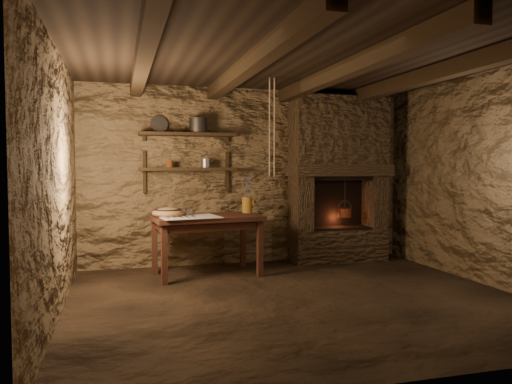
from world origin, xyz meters
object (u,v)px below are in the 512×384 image
object	(u,v)px
work_table	(207,243)
stoneware_jug	(247,197)
red_pot	(345,212)
wooden_bowl	(168,213)
iron_stockpot	(198,126)

from	to	relation	value
work_table	stoneware_jug	distance (m)	0.82
stoneware_jug	red_pot	bearing A→B (deg)	26.54
wooden_bowl	red_pot	size ratio (longest dim) A/B	0.69
stoneware_jug	iron_stockpot	xyz separation A→B (m)	(-0.59, 0.29, 0.92)
work_table	wooden_bowl	world-z (taller)	wooden_bowl
stoneware_jug	iron_stockpot	world-z (taller)	iron_stockpot
work_table	red_pot	bearing A→B (deg)	5.01
work_table	red_pot	world-z (taller)	red_pot
stoneware_jug	red_pot	world-z (taller)	stoneware_jug
work_table	red_pot	xyz separation A→B (m)	(2.03, 0.39, 0.30)
stoneware_jug	wooden_bowl	bearing A→B (deg)	-147.16
work_table	iron_stockpot	size ratio (longest dim) A/B	5.85
red_pot	wooden_bowl	bearing A→B (deg)	-170.66
stoneware_jug	wooden_bowl	size ratio (longest dim) A/B	1.25
stoneware_jug	red_pot	size ratio (longest dim) A/B	0.86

